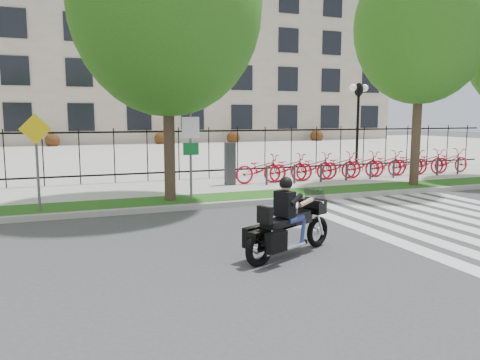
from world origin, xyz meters
name	(u,v)px	position (x,y,z in m)	size (l,w,h in m)	color
ground	(286,244)	(0.00, 0.00, 0.00)	(120.00, 120.00, 0.00)	#39393B
curb	(221,205)	(0.00, 4.10, 0.07)	(60.00, 0.20, 0.15)	#999890
grass_verge	(212,200)	(0.00, 4.95, 0.07)	(60.00, 1.50, 0.15)	#225114
sidewalk	(191,188)	(0.00, 7.45, 0.07)	(60.00, 3.50, 0.15)	#A7A49D
plaza	(126,153)	(0.00, 25.00, 0.05)	(80.00, 34.00, 0.10)	#A7A49D
crosswalk_stripes	(467,224)	(4.83, 0.00, 0.01)	(5.70, 8.00, 0.01)	silver
iron_fence	(179,154)	(0.00, 9.20, 1.15)	(30.00, 0.06, 2.00)	black
office_building	(99,46)	(0.00, 44.92, 9.97)	(60.00, 21.90, 20.15)	gray
lamp_post_right	(358,104)	(10.00, 12.00, 3.21)	(1.06, 0.70, 4.25)	black
street_tree_1	(166,5)	(-1.28, 4.95, 5.61)	(5.34, 5.34, 8.53)	#34271C
street_tree_2	(421,27)	(7.54, 4.95, 5.59)	(4.57, 4.57, 8.08)	#34271C
bike_share_station	(362,164)	(6.91, 7.20, 0.67)	(11.17, 0.89, 1.50)	#2D2D33
sign_pole_regulatory	(191,146)	(-0.75, 4.58, 1.74)	(0.50, 0.09, 2.50)	#59595B
sign_pole_warning	(36,149)	(-4.77, 4.58, 1.74)	(0.78, 0.09, 2.49)	#59595B
motorcycle_rider	(290,224)	(-0.31, -0.77, 0.60)	(2.17, 1.24, 1.80)	black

